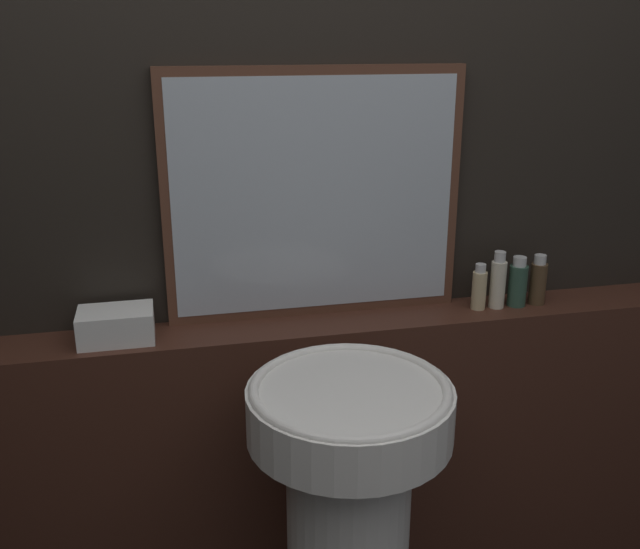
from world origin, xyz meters
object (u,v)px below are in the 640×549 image
at_px(lotion_bottle, 518,283).
at_px(pedestal_sink, 348,525).
at_px(shampoo_bottle, 479,288).
at_px(mirror, 313,196).
at_px(conditioner_bottle, 498,282).
at_px(body_wash_bottle, 538,281).
at_px(towel_stack, 116,325).

bearing_deg(lotion_bottle, pedestal_sink, -146.77).
relative_size(pedestal_sink, shampoo_bottle, 6.77).
relative_size(shampoo_bottle, lotion_bottle, 0.91).
xyz_separation_m(mirror, conditioner_bottle, (0.53, -0.07, -0.26)).
xyz_separation_m(pedestal_sink, mirror, (0.02, 0.47, 0.70)).
xyz_separation_m(shampoo_bottle, conditioner_bottle, (0.06, 0.00, 0.02)).
bearing_deg(pedestal_sink, conditioner_bottle, 36.16).
relative_size(pedestal_sink, conditioner_bottle, 5.44).
relative_size(conditioner_bottle, lotion_bottle, 1.14).
bearing_deg(shampoo_bottle, mirror, 171.14).
bearing_deg(conditioner_bottle, mirror, 172.09).
bearing_deg(body_wash_bottle, towel_stack, 180.00).
relative_size(pedestal_sink, mirror, 1.12).
xyz_separation_m(towel_stack, conditioner_bottle, (1.06, 0.00, 0.04)).
relative_size(towel_stack, body_wash_bottle, 1.28).
bearing_deg(lotion_bottle, shampoo_bottle, 180.00).
height_order(conditioner_bottle, body_wash_bottle, conditioner_bottle).
distance_m(conditioner_bottle, body_wash_bottle, 0.13).
distance_m(mirror, lotion_bottle, 0.65).
height_order(towel_stack, shampoo_bottle, shampoo_bottle).
relative_size(pedestal_sink, lotion_bottle, 6.19).
distance_m(towel_stack, lotion_bottle, 1.13).
distance_m(pedestal_sink, towel_stack, 0.77).
relative_size(mirror, body_wash_bottle, 5.47).
bearing_deg(shampoo_bottle, lotion_bottle, 0.00).
distance_m(pedestal_sink, mirror, 0.84).
height_order(shampoo_bottle, body_wash_bottle, body_wash_bottle).
bearing_deg(towel_stack, lotion_bottle, 0.00).
distance_m(towel_stack, conditioner_bottle, 1.06).
bearing_deg(mirror, shampoo_bottle, -8.86).
bearing_deg(mirror, body_wash_bottle, -6.39).
bearing_deg(pedestal_sink, mirror, 87.67).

